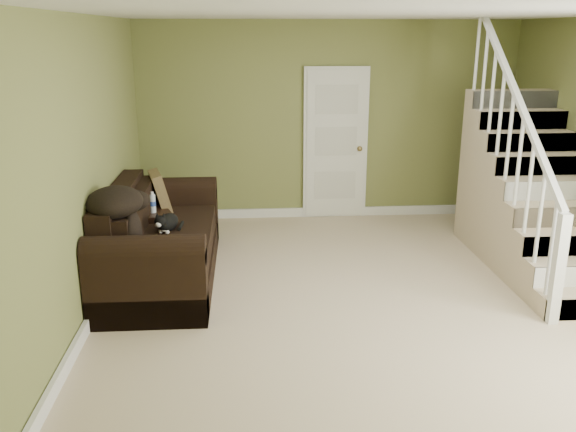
{
  "coord_description": "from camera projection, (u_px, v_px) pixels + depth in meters",
  "views": [
    {
      "loc": [
        -1.09,
        -5.3,
        2.45
      ],
      "look_at": [
        -0.72,
        0.07,
        0.82
      ],
      "focal_mm": 38.0,
      "sensor_mm": 36.0,
      "label": 1
    }
  ],
  "objects": [
    {
      "name": "cat",
      "position": [
        168.0,
        223.0,
        6.14
      ],
      "size": [
        0.27,
        0.49,
        0.24
      ],
      "rotation": [
        0.0,
        0.0,
        -0.31
      ],
      "color": "black",
      "rests_on": "sofa"
    },
    {
      "name": "sofa",
      "position": [
        157.0,
        244.0,
        6.24
      ],
      "size": [
        1.03,
        2.39,
        0.95
      ],
      "color": "black",
      "rests_on": "floor"
    },
    {
      "name": "baseboard_back",
      "position": [
        327.0,
        212.0,
        8.42
      ],
      "size": [
        5.0,
        0.04,
        0.12
      ],
      "primitive_type": "cube",
      "color": "white",
      "rests_on": "floor"
    },
    {
      "name": "banana",
      "position": [
        164.0,
        247.0,
        5.63
      ],
      "size": [
        0.09,
        0.2,
        0.05
      ],
      "primitive_type": "ellipsoid",
      "rotation": [
        0.0,
        0.0,
        0.17
      ],
      "color": "yellow",
      "rests_on": "sofa"
    },
    {
      "name": "wall_front",
      "position": [
        484.0,
        289.0,
        2.84
      ],
      "size": [
        5.0,
        0.04,
        2.6
      ],
      "primitive_type": "cube",
      "color": "olive",
      "rests_on": "floor"
    },
    {
      "name": "throw_blanket",
      "position": [
        114.0,
        202.0,
        5.47
      ],
      "size": [
        0.67,
        0.77,
        0.27
      ],
      "primitive_type": "ellipsoid",
      "rotation": [
        0.0,
        0.0,
        -0.3
      ],
      "color": "black",
      "rests_on": "sofa"
    },
    {
      "name": "door",
      "position": [
        336.0,
        144.0,
        8.14
      ],
      "size": [
        0.86,
        0.12,
        2.02
      ],
      "color": "white",
      "rests_on": "floor"
    },
    {
      "name": "wall_left",
      "position": [
        85.0,
        169.0,
        5.3
      ],
      "size": [
        0.04,
        5.5,
        2.6
      ],
      "primitive_type": "cube",
      "color": "olive",
      "rests_on": "floor"
    },
    {
      "name": "staircase",
      "position": [
        528.0,
        203.0,
        6.71
      ],
      "size": [
        1.0,
        2.51,
        2.82
      ],
      "color": "#C5AB8E",
      "rests_on": "floor"
    },
    {
      "name": "ceiling",
      "position": [
        375.0,
        13.0,
        5.09
      ],
      "size": [
        5.0,
        5.5,
        0.01
      ],
      "primitive_type": "cube",
      "color": "white",
      "rests_on": "wall_back"
    },
    {
      "name": "floor",
      "position": [
        363.0,
        298.0,
        5.84
      ],
      "size": [
        5.0,
        5.5,
        0.01
      ],
      "primitive_type": "cube",
      "color": "#C5AB8E",
      "rests_on": "ground"
    },
    {
      "name": "baseboard_left",
      "position": [
        101.0,
        300.0,
        5.66
      ],
      "size": [
        0.04,
        5.5,
        0.12
      ],
      "primitive_type": "cube",
      "color": "white",
      "rests_on": "floor"
    },
    {
      "name": "side_table",
      "position": [
        149.0,
        236.0,
        6.68
      ],
      "size": [
        0.61,
        0.61,
        0.81
      ],
      "rotation": [
        0.0,
        0.0,
        0.33
      ],
      "color": "black",
      "rests_on": "floor"
    },
    {
      "name": "wall_back",
      "position": [
        328.0,
        122.0,
        8.09
      ],
      "size": [
        5.0,
        0.04,
        2.6
      ],
      "primitive_type": "cube",
      "color": "olive",
      "rests_on": "floor"
    },
    {
      "name": "throw_pillow",
      "position": [
        160.0,
        191.0,
        6.88
      ],
      "size": [
        0.32,
        0.49,
        0.46
      ],
      "primitive_type": "cube",
      "rotation": [
        0.0,
        -0.24,
        0.25
      ],
      "color": "brown",
      "rests_on": "sofa"
    }
  ]
}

